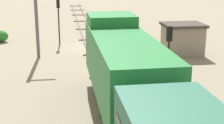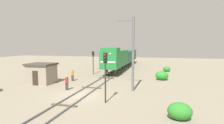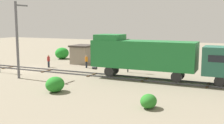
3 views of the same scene
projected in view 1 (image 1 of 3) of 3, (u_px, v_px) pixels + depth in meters
ground_plane at (93, 47)px, 33.11m from camera, size 115.50×115.50×0.00m
railway_track at (93, 46)px, 33.10m from camera, size 2.40×77.00×0.16m
locomotive at (122, 63)px, 17.55m from camera, size 2.90×11.60×4.60m
traffic_signal_near at (58, 13)px, 33.29m from camera, size 0.32×0.34×4.53m
traffic_signal_mid at (169, 47)px, 20.74m from camera, size 0.32×0.34×4.08m
worker_near_track at (121, 39)px, 31.69m from camera, size 0.38×0.38×1.70m
worker_by_signal at (153, 51)px, 27.32m from camera, size 0.38×0.38×1.70m
catenary_mast at (36, 6)px, 28.18m from camera, size 1.94×0.28×8.29m
relay_hut at (183, 39)px, 30.05m from camera, size 3.50×2.90×2.74m
bush_far at (0, 36)px, 35.10m from camera, size 1.68×1.37×1.22m
bush_back at (191, 31)px, 36.19m from camera, size 2.58×2.11×1.88m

